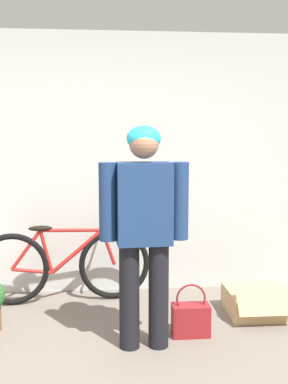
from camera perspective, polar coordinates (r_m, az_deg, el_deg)
wall_back at (r=4.55m, az=-4.49°, el=3.52°), size 8.00×0.07×2.60m
person at (r=3.29m, az=-0.00°, el=-3.56°), size 0.65×0.26×1.66m
bicycle at (r=4.40m, az=-10.13°, el=-9.10°), size 1.65×0.46×0.76m
handbag at (r=3.73m, az=5.95°, el=-15.69°), size 0.30×0.16×0.42m
cardboard_box at (r=4.24m, az=13.94°, el=-13.38°), size 0.50×0.57×0.32m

